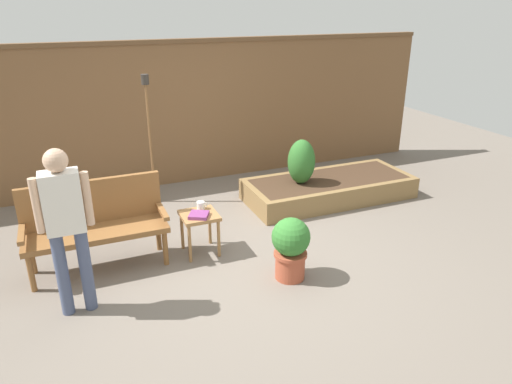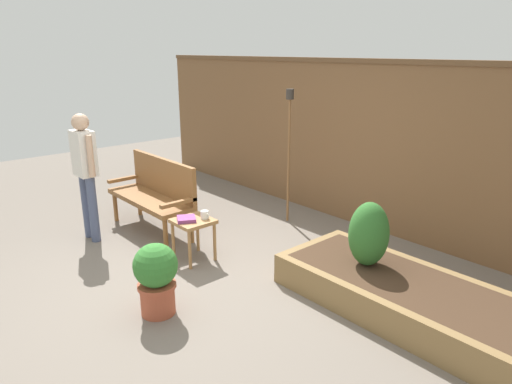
# 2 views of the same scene
# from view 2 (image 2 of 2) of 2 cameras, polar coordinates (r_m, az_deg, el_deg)

# --- Properties ---
(ground_plane) EXTENTS (14.00, 14.00, 0.00)m
(ground_plane) POSITION_cam_2_polar(r_m,az_deg,el_deg) (4.87, -7.63, -10.68)
(ground_plane) COLOR #70665B
(fence_back) EXTENTS (8.40, 0.14, 2.16)m
(fence_back) POSITION_cam_2_polar(r_m,az_deg,el_deg) (6.23, 12.24, 6.01)
(fence_back) COLOR brown
(fence_back) RESTS_ON ground_plane
(garden_bench) EXTENTS (1.44, 0.48, 0.94)m
(garden_bench) POSITION_cam_2_polar(r_m,az_deg,el_deg) (6.05, -12.27, 0.31)
(garden_bench) COLOR brown
(garden_bench) RESTS_ON ground_plane
(side_table) EXTENTS (0.40, 0.40, 0.48)m
(side_table) POSITION_cam_2_polar(r_m,az_deg,el_deg) (5.13, -7.77, -4.27)
(side_table) COLOR #9E7042
(side_table) RESTS_ON ground_plane
(cup_on_table) EXTENTS (0.12, 0.09, 0.09)m
(cup_on_table) POSITION_cam_2_polar(r_m,az_deg,el_deg) (5.11, -6.37, -2.81)
(cup_on_table) COLOR white
(cup_on_table) RESTS_ON side_table
(book_on_table) EXTENTS (0.27, 0.27, 0.04)m
(book_on_table) POSITION_cam_2_polar(r_m,az_deg,el_deg) (5.08, -8.62, -3.31)
(book_on_table) COLOR #7F3875
(book_on_table) RESTS_ON side_table
(potted_boxwood) EXTENTS (0.39, 0.39, 0.67)m
(potted_boxwood) POSITION_cam_2_polar(r_m,az_deg,el_deg) (4.19, -12.26, -10.10)
(potted_boxwood) COLOR #A84C33
(potted_boxwood) RESTS_ON ground_plane
(raised_planter_bed) EXTENTS (2.40, 1.00, 0.30)m
(raised_planter_bed) POSITION_cam_2_polar(r_m,az_deg,el_deg) (4.43, 18.22, -12.25)
(raised_planter_bed) COLOR olive
(raised_planter_bed) RESTS_ON ground_plane
(shrub_near_bench) EXTENTS (0.38, 0.38, 0.62)m
(shrub_near_bench) POSITION_cam_2_polar(r_m,az_deg,el_deg) (4.46, 13.78, -5.08)
(shrub_near_bench) COLOR brown
(shrub_near_bench) RESTS_ON raised_planter_bed
(tiki_torch) EXTENTS (0.10, 0.10, 1.78)m
(tiki_torch) POSITION_cam_2_polar(r_m,az_deg,el_deg) (6.07, 4.12, 7.25)
(tiki_torch) COLOR brown
(tiki_torch) RESTS_ON ground_plane
(person_by_bench) EXTENTS (0.47, 0.20, 1.56)m
(person_by_bench) POSITION_cam_2_polar(r_m,az_deg,el_deg) (5.86, -20.40, 3.02)
(person_by_bench) COLOR #475170
(person_by_bench) RESTS_ON ground_plane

